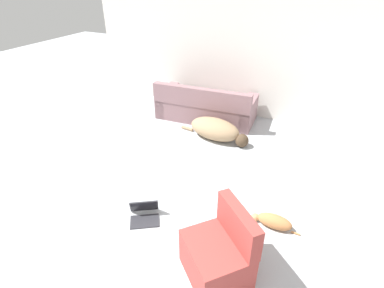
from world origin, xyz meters
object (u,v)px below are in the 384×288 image
(couch, at_px, (206,107))
(cat, at_px, (273,221))
(side_chair, at_px, (219,255))
(dog, at_px, (216,130))
(laptop_open, at_px, (144,212))

(couch, xyz_separation_m, cat, (1.92, -2.37, -0.17))
(couch, height_order, side_chair, side_chair)
(dog, xyz_separation_m, laptop_open, (-0.07, -2.24, -0.11))
(dog, height_order, cat, dog)
(dog, height_order, laptop_open, dog)
(dog, distance_m, side_chair, 2.80)
(laptop_open, bearing_deg, cat, -13.00)
(cat, bearing_deg, couch, -50.05)
(dog, distance_m, cat, 2.21)
(cat, distance_m, laptop_open, 1.58)
(laptop_open, bearing_deg, couch, 65.57)
(side_chair, bearing_deg, dog, 153.91)
(couch, height_order, dog, couch)
(side_chair, bearing_deg, couch, 157.28)
(couch, xyz_separation_m, laptop_open, (0.44, -2.91, -0.18))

